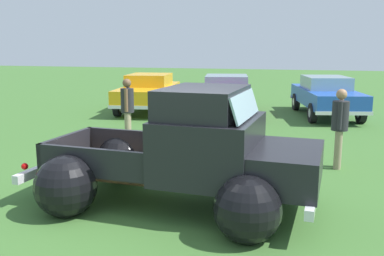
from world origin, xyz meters
The scene contains 7 objects.
ground_plane centered at (0.00, 0.00, 0.00)m, with size 80.00×80.00×0.00m, color #3D6B2D.
vintage_pickup_truck centered at (0.39, -0.03, 0.76)m, with size 4.74×3.02×1.96m.
show_car_0 centered at (-3.90, 9.44, 0.78)m, with size 2.40×4.65×1.43m.
show_car_1 centered at (-0.85, 9.56, 0.78)m, with size 2.57×4.62×1.43m.
show_car_2 centered at (2.76, 9.92, 0.78)m, with size 2.69×4.76×1.43m.
spectator_0 centered at (2.76, 2.88, 0.95)m, with size 0.37×0.54×1.67m.
spectator_1 centered at (-2.42, 3.92, 0.97)m, with size 0.42×0.53×1.70m.
Camera 1 is at (2.06, -6.39, 2.56)m, focal length 40.38 mm.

